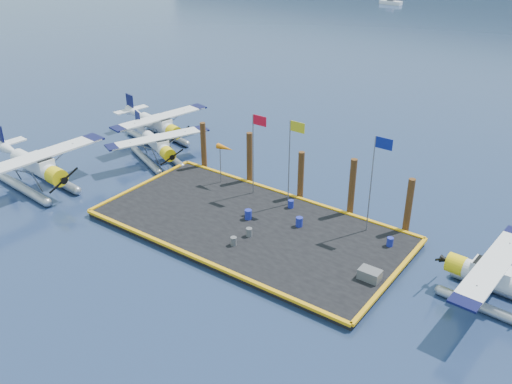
# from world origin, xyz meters

# --- Properties ---
(ground) EXTENTS (4000.00, 4000.00, 0.00)m
(ground) POSITION_xyz_m (0.00, 0.00, 0.00)
(ground) COLOR navy
(ground) RESTS_ON ground
(dock) EXTENTS (20.00, 10.00, 0.40)m
(dock) POSITION_xyz_m (0.00, 0.00, 0.20)
(dock) COLOR black
(dock) RESTS_ON ground
(dock_bumpers) EXTENTS (20.25, 10.25, 0.18)m
(dock_bumpers) POSITION_xyz_m (0.00, 0.00, 0.49)
(dock_bumpers) COLOR orange
(dock_bumpers) RESTS_ON dock
(seaplane_a) EXTENTS (9.62, 10.62, 3.76)m
(seaplane_a) POSITION_xyz_m (-16.35, -4.32, 1.64)
(seaplane_a) COLOR #8F939C
(seaplane_a) RESTS_ON ground
(seaplane_b) EXTENTS (7.97, 8.39, 3.06)m
(seaplane_b) POSITION_xyz_m (-12.64, 4.42, 1.33)
(seaplane_b) COLOR #8F939C
(seaplane_b) RESTS_ON ground
(seaplane_c) EXTENTS (8.57, 9.32, 3.30)m
(seaplane_c) POSITION_xyz_m (-15.63, 7.61, 1.44)
(seaplane_c) COLOR #8F939C
(seaplane_c) RESTS_ON ground
(seaplane_d) EXTENTS (8.25, 9.09, 3.23)m
(seaplane_d) POSITION_xyz_m (15.16, 1.44, 1.41)
(seaplane_d) COLOR #8F939C
(seaplane_d) RESTS_ON ground
(drum_0) EXTENTS (0.47, 0.47, 0.67)m
(drum_0) POSITION_xyz_m (-0.53, 0.54, 0.73)
(drum_0) COLOR navy
(drum_0) RESTS_ON dock
(drum_1) EXTENTS (0.40, 0.40, 0.56)m
(drum_1) POSITION_xyz_m (0.81, -1.18, 0.68)
(drum_1) COLOR #525256
(drum_1) RESTS_ON dock
(drum_2) EXTENTS (0.45, 0.45, 0.64)m
(drum_2) POSITION_xyz_m (2.72, 1.72, 0.72)
(drum_2) COLOR navy
(drum_2) RESTS_ON dock
(drum_3) EXTENTS (0.39, 0.39, 0.55)m
(drum_3) POSITION_xyz_m (0.66, -2.58, 0.68)
(drum_3) COLOR #525256
(drum_3) RESTS_ON dock
(drum_4) EXTENTS (0.40, 0.40, 0.57)m
(drum_4) POSITION_xyz_m (8.49, 2.95, 0.68)
(drum_4) COLOR navy
(drum_4) RESTS_ON dock
(drum_5) EXTENTS (0.40, 0.40, 0.56)m
(drum_5) POSITION_xyz_m (0.91, 3.52, 0.68)
(drum_5) COLOR navy
(drum_5) RESTS_ON dock
(crate) EXTENTS (1.22, 0.81, 0.61)m
(crate) POSITION_xyz_m (9.00, -0.92, 0.71)
(crate) COLOR #525256
(crate) RESTS_ON dock
(flagpole_red) EXTENTS (1.14, 0.08, 6.00)m
(flagpole_red) POSITION_xyz_m (-2.29, 3.80, 4.40)
(flagpole_red) COLOR gray
(flagpole_red) RESTS_ON dock
(flagpole_yellow) EXTENTS (1.14, 0.08, 6.20)m
(flagpole_yellow) POSITION_xyz_m (0.70, 3.80, 4.51)
(flagpole_yellow) COLOR gray
(flagpole_yellow) RESTS_ON dock
(flagpole_blue) EXTENTS (1.14, 0.08, 6.50)m
(flagpole_blue) POSITION_xyz_m (6.70, 3.80, 4.69)
(flagpole_blue) COLOR gray
(flagpole_blue) RESTS_ON dock
(windsock) EXTENTS (1.40, 0.44, 3.12)m
(windsock) POSITION_xyz_m (-5.03, 3.80, 3.23)
(windsock) COLOR gray
(windsock) RESTS_ON dock
(piling_0) EXTENTS (0.44, 0.44, 4.00)m
(piling_0) POSITION_xyz_m (-8.50, 5.40, 2.00)
(piling_0) COLOR #452A13
(piling_0) RESTS_ON ground
(piling_1) EXTENTS (0.44, 0.44, 4.20)m
(piling_1) POSITION_xyz_m (-4.00, 5.40, 2.10)
(piling_1) COLOR #452A13
(piling_1) RESTS_ON ground
(piling_2) EXTENTS (0.44, 0.44, 3.80)m
(piling_2) POSITION_xyz_m (0.50, 5.40, 1.90)
(piling_2) COLOR #452A13
(piling_2) RESTS_ON ground
(piling_3) EXTENTS (0.44, 0.44, 4.30)m
(piling_3) POSITION_xyz_m (4.50, 5.40, 2.15)
(piling_3) COLOR #452A13
(piling_3) RESTS_ON ground
(piling_4) EXTENTS (0.44, 0.44, 4.00)m
(piling_4) POSITION_xyz_m (8.50, 5.40, 2.00)
(piling_4) COLOR #452A13
(piling_4) RESTS_ON ground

